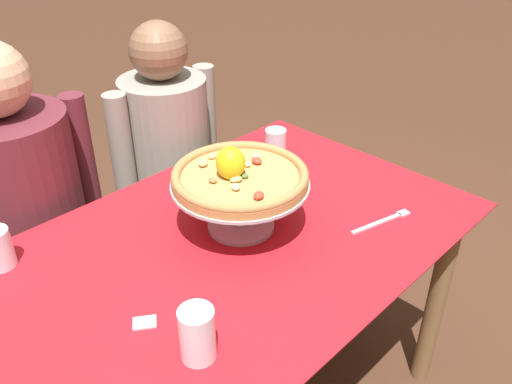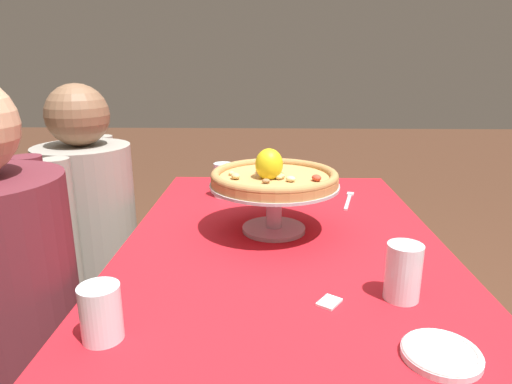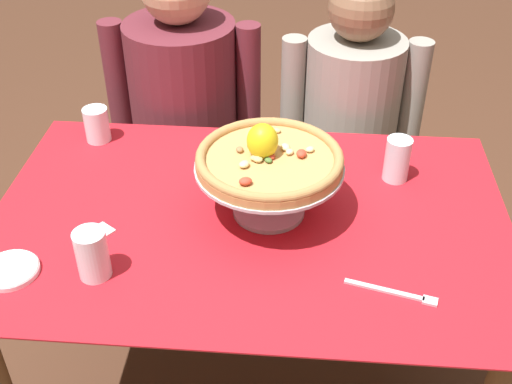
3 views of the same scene
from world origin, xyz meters
The scene contains 11 objects.
dining_table centered at (0.00, 0.00, 0.63)m, with size 1.30×0.86×0.73m.
pizza_stand centered at (0.05, 0.03, 0.83)m, with size 0.36×0.36×0.14m.
pizza centered at (0.05, 0.03, 0.90)m, with size 0.35×0.35×0.10m.
water_glass_back_right centered at (0.38, 0.20, 0.79)m, with size 0.07×0.07×0.12m.
water_glass_front_left centered at (-0.32, -0.23, 0.78)m, with size 0.07×0.07×0.12m.
water_glass_back_left centered at (-0.48, 0.33, 0.78)m, with size 0.07×0.07×0.10m.
side_plate centered at (-0.52, -0.24, 0.74)m, with size 0.13×0.13×0.02m.
dinner_fork centered at (0.34, -0.24, 0.74)m, with size 0.20×0.07×0.01m.
sugar_packet centered at (-0.35, -0.08, 0.74)m, with size 0.05×0.04×0.01m, color white.
diner_left centered at (-0.28, 0.66, 0.58)m, with size 0.52×0.37×1.19m.
diner_right centered at (0.28, 0.66, 0.54)m, with size 0.48×0.33×1.14m.
Camera 2 is at (-1.15, 0.04, 1.21)m, focal length 31.20 mm.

